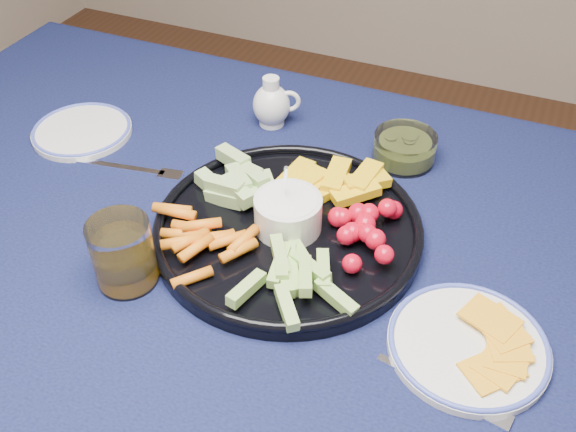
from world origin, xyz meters
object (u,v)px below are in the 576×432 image
at_px(juice_tumbler, 124,256).
at_px(creamer_pitcher, 272,104).
at_px(cheese_plate, 469,343).
at_px(dining_table, 284,312).
at_px(crudite_platter, 287,223).
at_px(pickle_bowl, 404,149).
at_px(side_plate_extra, 82,130).

bearing_deg(juice_tumbler, creamer_pitcher, 86.80).
xyz_separation_m(creamer_pitcher, cheese_plate, (0.43, -0.37, -0.03)).
bearing_deg(creamer_pitcher, dining_table, -63.49).
height_order(crudite_platter, cheese_plate, crudite_platter).
xyz_separation_m(pickle_bowl, juice_tumbler, (-0.28, -0.42, 0.02)).
bearing_deg(cheese_plate, pickle_bowl, 116.89).
distance_m(dining_table, side_plate_extra, 0.51).
distance_m(cheese_plate, juice_tumbler, 0.46).
distance_m(crudite_platter, creamer_pitcher, 0.30).
bearing_deg(creamer_pitcher, cheese_plate, -40.64).
xyz_separation_m(cheese_plate, juice_tumbler, (-0.46, -0.06, 0.03)).
xyz_separation_m(creamer_pitcher, side_plate_extra, (-0.30, -0.17, -0.03)).
relative_size(pickle_bowl, cheese_plate, 0.53).
height_order(creamer_pitcher, side_plate_extra, creamer_pitcher).
xyz_separation_m(crudite_platter, juice_tumbler, (-0.17, -0.17, 0.02)).
bearing_deg(pickle_bowl, creamer_pitcher, 176.39).
height_order(cheese_plate, side_plate_extra, cheese_plate).
distance_m(pickle_bowl, side_plate_extra, 0.58).
xyz_separation_m(cheese_plate, side_plate_extra, (-0.74, 0.21, -0.00)).
bearing_deg(creamer_pitcher, juice_tumbler, -93.20).
relative_size(creamer_pitcher, pickle_bowl, 0.89).
bearing_deg(crudite_platter, cheese_plate, -19.71).
bearing_deg(cheese_plate, dining_table, 172.98).
bearing_deg(juice_tumbler, cheese_plate, 8.03).
relative_size(crudite_platter, side_plate_extra, 2.25).
bearing_deg(side_plate_extra, creamer_pitcher, 28.71).
bearing_deg(creamer_pitcher, pickle_bowl, -3.61).
relative_size(pickle_bowl, juice_tumbler, 1.06).
bearing_deg(dining_table, pickle_bowl, 75.53).
height_order(cheese_plate, juice_tumbler, juice_tumbler).
bearing_deg(pickle_bowl, crudite_platter, -113.63).
height_order(crudite_platter, juice_tumbler, crudite_platter).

